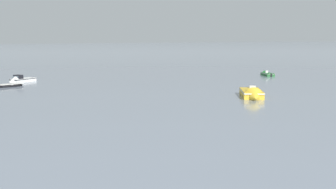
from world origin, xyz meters
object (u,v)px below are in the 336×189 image
at_px(rowboat_moored_2, 10,86).
at_px(motorboat_moored_3, 19,81).
at_px(motorboat_moored_0, 252,95).
at_px(motorboat_moored_1, 266,74).

height_order(rowboat_moored_2, motorboat_moored_3, motorboat_moored_3).
relative_size(motorboat_moored_0, motorboat_moored_1, 1.55).
distance_m(motorboat_moored_0, motorboat_moored_1, 31.48).
xyz_separation_m(motorboat_moored_0, motorboat_moored_1, (21.73, 22.78, -0.12)).
xyz_separation_m(rowboat_moored_2, motorboat_moored_1, (45.01, -3.28, 0.03)).
bearing_deg(motorboat_moored_1, motorboat_moored_3, 98.20).
distance_m(motorboat_moored_1, motorboat_moored_3, 43.61).
xyz_separation_m(rowboat_moored_2, motorboat_moored_0, (23.28, -26.05, 0.15)).
distance_m(rowboat_moored_2, motorboat_moored_1, 45.13).
distance_m(rowboat_moored_2, motorboat_moored_0, 34.94).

